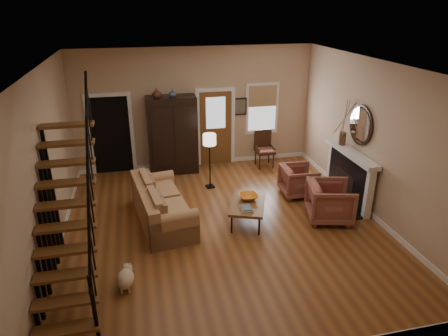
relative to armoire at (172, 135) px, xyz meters
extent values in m
plane|color=brown|center=(0.70, -3.15, -1.05)|extent=(7.00, 7.00, 0.00)
plane|color=white|center=(0.70, -3.15, 2.25)|extent=(7.00, 7.00, 0.00)
cube|color=tan|center=(0.70, 0.35, 0.60)|extent=(6.50, 0.04, 3.30)
cube|color=tan|center=(-2.55, -3.15, 0.60)|extent=(0.04, 7.00, 3.30)
cube|color=tan|center=(3.95, -3.15, 0.60)|extent=(0.04, 7.00, 3.30)
cube|color=black|center=(-1.60, 0.50, 0.00)|extent=(1.00, 0.36, 2.10)
cube|color=brown|center=(1.25, 0.33, 0.00)|extent=(0.90, 0.06, 2.10)
cube|color=silver|center=(2.60, 0.32, 0.50)|extent=(0.96, 0.06, 1.46)
cube|color=black|center=(3.83, -2.65, -0.48)|extent=(0.24, 1.60, 1.15)
cube|color=white|center=(3.77, -2.65, 0.15)|extent=(0.30, 1.95, 0.10)
cylinder|color=silver|center=(3.90, -2.65, 0.80)|extent=(0.05, 0.90, 0.90)
imported|color=#4C2619|center=(-0.35, -0.10, 1.17)|extent=(0.24, 0.24, 0.25)
imported|color=#334C60|center=(0.05, -0.10, 1.16)|extent=(0.20, 0.20, 0.21)
imported|color=orange|center=(1.30, -2.91, -0.54)|extent=(0.41, 0.41, 0.10)
imported|color=maroon|center=(2.98, -3.37, -0.63)|extent=(1.12, 1.10, 0.84)
imported|color=maroon|center=(2.79, -2.11, -0.68)|extent=(0.84, 0.82, 0.74)
camera|label=1|loc=(-0.89, -10.25, 3.33)|focal=32.00mm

